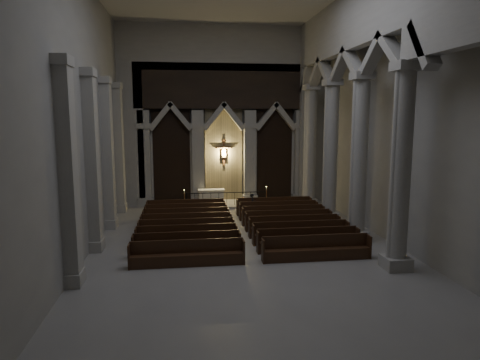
{
  "coord_description": "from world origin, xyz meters",
  "views": [
    {
      "loc": [
        -2.76,
        -17.84,
        6.01
      ],
      "look_at": [
        -0.01,
        3.0,
        2.86
      ],
      "focal_mm": 32.0,
      "sensor_mm": 36.0,
      "label": 1
    }
  ],
  "objects_px": {
    "altar": "(211,196)",
    "worshipper": "(252,204)",
    "candle_stand_left": "(185,205)",
    "candle_stand_right": "(266,202)",
    "altar_rail": "(227,197)",
    "pews": "(240,228)"
  },
  "relations": [
    {
      "from": "altar",
      "to": "candle_stand_right",
      "type": "distance_m",
      "value": 3.82
    },
    {
      "from": "pews",
      "to": "worshipper",
      "type": "relative_size",
      "value": 7.82
    },
    {
      "from": "altar",
      "to": "worshipper",
      "type": "xyz_separation_m",
      "value": [
        2.32,
        -3.14,
        0.03
      ]
    },
    {
      "from": "altar",
      "to": "candle_stand_right",
      "type": "xyz_separation_m",
      "value": [
        3.56,
        -1.36,
        -0.22
      ]
    },
    {
      "from": "altar",
      "to": "pews",
      "type": "relative_size",
      "value": 0.18
    },
    {
      "from": "altar",
      "to": "pews",
      "type": "bearing_deg",
      "value": -82.83
    },
    {
      "from": "altar_rail",
      "to": "candle_stand_left",
      "type": "distance_m",
      "value": 2.84
    },
    {
      "from": "candle_stand_left",
      "to": "pews",
      "type": "distance_m",
      "value": 6.7
    },
    {
      "from": "candle_stand_left",
      "to": "candle_stand_right",
      "type": "xyz_separation_m",
      "value": [
        5.38,
        0.16,
        0.02
      ]
    },
    {
      "from": "pews",
      "to": "altar_rail",
      "type": "bearing_deg",
      "value": 90.0
    },
    {
      "from": "worshipper",
      "to": "pews",
      "type": "bearing_deg",
      "value": -93.48
    },
    {
      "from": "candle_stand_left",
      "to": "worshipper",
      "type": "bearing_deg",
      "value": -21.31
    },
    {
      "from": "altar",
      "to": "worshipper",
      "type": "distance_m",
      "value": 3.9
    },
    {
      "from": "candle_stand_left",
      "to": "pews",
      "type": "bearing_deg",
      "value": -65.48
    },
    {
      "from": "altar",
      "to": "altar_rail",
      "type": "bearing_deg",
      "value": -46.92
    },
    {
      "from": "pews",
      "to": "altar",
      "type": "bearing_deg",
      "value": 97.17
    },
    {
      "from": "candle_stand_left",
      "to": "pews",
      "type": "xyz_separation_m",
      "value": [
        2.78,
        -6.09,
        -0.03
      ]
    },
    {
      "from": "altar_rail",
      "to": "candle_stand_right",
      "type": "bearing_deg",
      "value": -7.37
    },
    {
      "from": "altar_rail",
      "to": "candle_stand_left",
      "type": "height_order",
      "value": "candle_stand_left"
    },
    {
      "from": "altar_rail",
      "to": "candle_stand_left",
      "type": "relative_size",
      "value": 3.98
    },
    {
      "from": "worshipper",
      "to": "candle_stand_left",
      "type": "bearing_deg",
      "value": 172.19
    },
    {
      "from": "candle_stand_left",
      "to": "worshipper",
      "type": "xyz_separation_m",
      "value": [
        4.15,
        -1.62,
        0.28
      ]
    }
  ]
}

